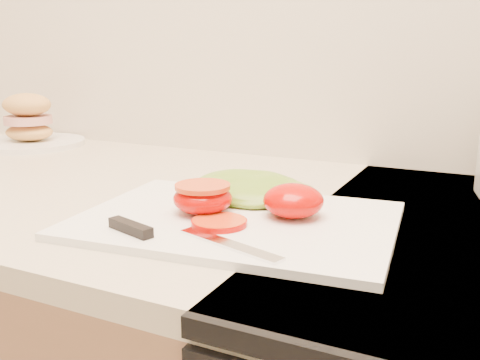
% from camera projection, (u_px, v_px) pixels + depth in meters
% --- Properties ---
extents(cutting_board, '(0.41, 0.32, 0.01)m').
position_uv_depth(cutting_board, '(236.00, 220.00, 0.67)').
color(cutting_board, white).
rests_on(cutting_board, counter).
extents(tomato_half_dome, '(0.08, 0.08, 0.04)m').
position_uv_depth(tomato_half_dome, '(293.00, 201.00, 0.66)').
color(tomato_half_dome, '#D50500').
rests_on(tomato_half_dome, cutting_board).
extents(tomato_half_cut, '(0.08, 0.08, 0.04)m').
position_uv_depth(tomato_half_cut, '(203.00, 197.00, 0.68)').
color(tomato_half_cut, '#D50500').
rests_on(tomato_half_cut, cutting_board).
extents(tomato_slice_0, '(0.06, 0.06, 0.01)m').
position_uv_depth(tomato_slice_0, '(219.00, 222.00, 0.64)').
color(tomato_slice_0, '#DE4418').
rests_on(tomato_slice_0, cutting_board).
extents(lettuce_leaf_0, '(0.18, 0.14, 0.03)m').
position_uv_depth(lettuce_leaf_0, '(246.00, 189.00, 0.74)').
color(lettuce_leaf_0, '#7AA62C').
rests_on(lettuce_leaf_0, cutting_board).
extents(lettuce_leaf_1, '(0.13, 0.13, 0.02)m').
position_uv_depth(lettuce_leaf_1, '(280.00, 193.00, 0.73)').
color(lettuce_leaf_1, '#7AA62C').
rests_on(lettuce_leaf_1, cutting_board).
extents(knife, '(0.22, 0.06, 0.01)m').
position_uv_depth(knife, '(168.00, 234.00, 0.59)').
color(knife, silver).
rests_on(knife, cutting_board).
extents(sandwich_plate, '(0.24, 0.24, 0.12)m').
position_uv_depth(sandwich_plate, '(29.00, 127.00, 1.22)').
color(sandwich_plate, white).
rests_on(sandwich_plate, counter).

